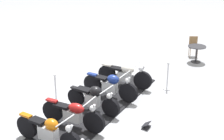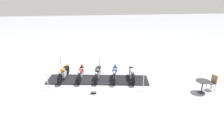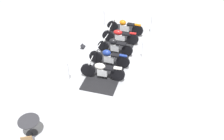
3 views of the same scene
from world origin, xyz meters
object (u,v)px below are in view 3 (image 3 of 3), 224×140
stanchion_right_rear (69,75)px  stanchion_right_front (104,21)px  stanchion_left_mid (142,52)px  info_placard (83,47)px  cafe_table (29,124)px  motorcycle_cream (102,70)px  motorcycle_maroon (120,36)px  motorcycle_black (115,46)px  motorcycle_navy (109,57)px  motorcycle_copper (125,27)px  stanchion_left_front (151,27)px

stanchion_right_rear → stanchion_right_front: bearing=171.1°
stanchion_left_mid → info_placard: bearing=-100.0°
info_placard → cafe_table: cafe_table is taller
motorcycle_cream → info_placard: size_ratio=5.87×
motorcycle_maroon → motorcycle_black: motorcycle_maroon is taller
stanchion_right_rear → stanchion_left_mid: bearing=124.6°
motorcycle_navy → info_placard: 2.34m
motorcycle_cream → cafe_table: 4.38m
motorcycle_navy → motorcycle_copper: bearing=-88.4°
motorcycle_cream → stanchion_left_mid: size_ratio=2.11×
motorcycle_copper → motorcycle_maroon: bearing=93.0°
motorcycle_cream → stanchion_left_mid: (-2.05, 1.90, -0.13)m
motorcycle_maroon → motorcycle_cream: (3.44, -0.53, 0.01)m
info_placard → cafe_table: (6.42, -0.70, 0.52)m
motorcycle_copper → stanchion_right_front: 1.62m
motorcycle_navy → stanchion_left_mid: bearing=-141.9°
motorcycle_black → stanchion_left_mid: 1.56m
motorcycle_maroon → stanchion_left_front: (-1.49, 1.82, -0.10)m
motorcycle_copper → stanchion_left_mid: 2.80m
stanchion_right_front → cafe_table: stanchion_right_front is taller
motorcycle_cream → stanchion_right_front: stanchion_right_front is taller
stanchion_right_rear → stanchion_left_front: bearing=143.3°
motorcycle_black → stanchion_right_rear: (2.64, -1.94, -0.16)m
stanchion_right_rear → cafe_table: size_ratio=1.31×
motorcycle_cream → stanchion_left_mid: bearing=-126.7°
stanchion_left_mid → info_placard: 3.52m
motorcycle_black → stanchion_left_front: (-2.63, 1.99, -0.12)m
motorcycle_maroon → cafe_table: bearing=75.8°
motorcycle_navy → cafe_table: size_ratio=2.65×
info_placard → motorcycle_cream: bearing=-140.9°
stanchion_left_front → motorcycle_maroon: bearing=-50.7°
motorcycle_maroon → motorcycle_navy: (2.29, -0.36, 0.02)m
motorcycle_cream → stanchion_left_mid: 2.80m
motorcycle_navy → cafe_table: (4.91, -2.42, 0.07)m
motorcycle_maroon → stanchion_left_mid: motorcycle_maroon is taller
stanchion_right_front → stanchion_right_rear: size_ratio=1.01×
motorcycle_copper → motorcycle_navy: motorcycle_navy is taller
motorcycle_navy → motorcycle_maroon: bearing=-88.3°
motorcycle_maroon → stanchion_left_mid: (1.39, 1.37, -0.12)m
stanchion_right_front → info_placard: stanchion_right_front is taller
motorcycle_maroon → stanchion_left_mid: size_ratio=2.07×
motorcycle_copper → info_placard: 3.00m
motorcycle_copper → stanchion_right_rear: stanchion_right_rear is taller
info_placard → cafe_table: 6.48m
motorcycle_copper → stanchion_left_front: bearing=-156.3°
motorcycle_copper → stanchion_left_mid: motorcycle_copper is taller
stanchion_left_front → motorcycle_navy: bearing=-29.9°
stanchion_right_front → stanchion_left_front: size_ratio=0.98×
motorcycle_black → cafe_table: motorcycle_black is taller
motorcycle_maroon → stanchion_right_rear: size_ratio=2.01×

